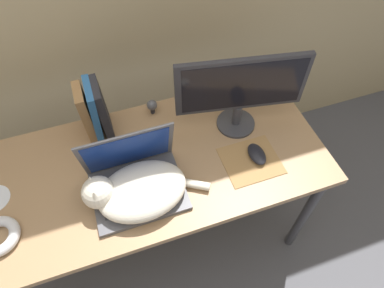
# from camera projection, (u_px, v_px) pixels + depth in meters

# --- Properties ---
(desk) EXTENTS (1.41, 0.65, 0.73)m
(desk) POSITION_uv_depth(u_px,v_px,m) (154.00, 173.00, 1.44)
(desk) COLOR #93704C
(desk) RESTS_ON ground_plane
(laptop) EXTENTS (0.34, 0.27, 0.28)m
(laptop) POSITION_uv_depth(u_px,v_px,m) (135.00, 179.00, 1.27)
(laptop) COLOR #4C4C51
(laptop) RESTS_ON desk
(cat) EXTENTS (0.46, 0.26, 0.15)m
(cat) POSITION_uv_depth(u_px,v_px,m) (136.00, 191.00, 1.23)
(cat) COLOR beige
(cat) RESTS_ON desk
(external_monitor) EXTENTS (0.51, 0.17, 0.36)m
(external_monitor) POSITION_uv_depth(u_px,v_px,m) (241.00, 90.00, 1.33)
(external_monitor) COLOR #333338
(external_monitor) RESTS_ON desk
(mousepad) EXTENTS (0.23, 0.20, 0.00)m
(mousepad) POSITION_uv_depth(u_px,v_px,m) (251.00, 161.00, 1.38)
(mousepad) COLOR olive
(mousepad) RESTS_ON desk
(computer_mouse) EXTENTS (0.06, 0.11, 0.03)m
(computer_mouse) POSITION_uv_depth(u_px,v_px,m) (257.00, 154.00, 1.38)
(computer_mouse) COLOR black
(computer_mouse) RESTS_ON mousepad
(book_row) EXTENTS (0.11, 0.15, 0.25)m
(book_row) POSITION_uv_depth(u_px,v_px,m) (94.00, 110.00, 1.38)
(book_row) COLOR olive
(book_row) RESTS_ON desk
(webcam) EXTENTS (0.05, 0.05, 0.07)m
(webcam) POSITION_uv_depth(u_px,v_px,m) (152.00, 106.00, 1.51)
(webcam) COLOR #232328
(webcam) RESTS_ON desk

